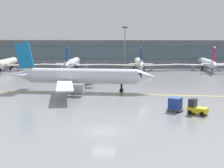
% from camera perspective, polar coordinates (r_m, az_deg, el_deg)
% --- Properties ---
extents(ground_plane, '(400.00, 400.00, 0.00)m').
position_cam_1_polar(ground_plane, '(36.33, -1.56, -8.41)').
color(ground_plane, gray).
extents(taxiway_centreline_stripe, '(109.79, 7.50, 0.01)m').
position_cam_1_polar(taxiway_centreline_stripe, '(60.43, -5.36, -1.64)').
color(taxiway_centreline_stripe, yellow).
rests_on(taxiway_centreline_stripe, ground_plane).
extents(terminal_concourse, '(170.17, 11.00, 9.60)m').
position_cam_1_polar(terminal_concourse, '(120.89, 2.08, 5.75)').
color(terminal_concourse, '#8C939E').
rests_on(terminal_concourse, ground_plane).
extents(gate_airplane_1, '(22.19, 23.94, 7.92)m').
position_cam_1_polar(gate_airplane_1, '(107.50, -18.54, 3.64)').
color(gate_airplane_1, silver).
rests_on(gate_airplane_1, ground_plane).
extents(gate_airplane_2, '(22.25, 23.87, 7.92)m').
position_cam_1_polar(gate_airplane_2, '(103.91, -7.05, 3.86)').
color(gate_airplane_2, silver).
rests_on(gate_airplane_2, ground_plane).
extents(gate_airplane_3, '(22.24, 23.91, 7.92)m').
position_cam_1_polar(gate_airplane_3, '(102.07, 4.86, 3.81)').
color(gate_airplane_3, silver).
rests_on(gate_airplane_3, ground_plane).
extents(gate_airplane_4, '(22.25, 23.87, 7.92)m').
position_cam_1_polar(gate_airplane_4, '(106.98, 16.68, 3.70)').
color(gate_airplane_4, white).
rests_on(gate_airplane_4, ground_plane).
extents(taxiing_regional_jet, '(29.50, 27.38, 9.77)m').
position_cam_1_polar(taxiing_regional_jet, '(62.03, -5.45, 1.35)').
color(taxiing_regional_jet, silver).
rests_on(taxiing_regional_jet, ground_plane).
extents(baggage_tug, '(2.95, 2.60, 2.10)m').
position_cam_1_polar(baggage_tug, '(45.14, 14.94, -4.18)').
color(baggage_tug, yellow).
rests_on(baggage_tug, ground_plane).
extents(cargo_dolly_lead, '(2.63, 2.48, 1.94)m').
position_cam_1_polar(cargo_dolly_lead, '(46.29, 11.31, -3.54)').
color(cargo_dolly_lead, '#595B60').
rests_on(cargo_dolly_lead, ground_plane).
extents(apron_light_mast_1, '(1.80, 0.36, 14.19)m').
position_cam_1_polar(apron_light_mast_1, '(111.23, 2.33, 7.00)').
color(apron_light_mast_1, gray).
rests_on(apron_light_mast_1, ground_plane).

